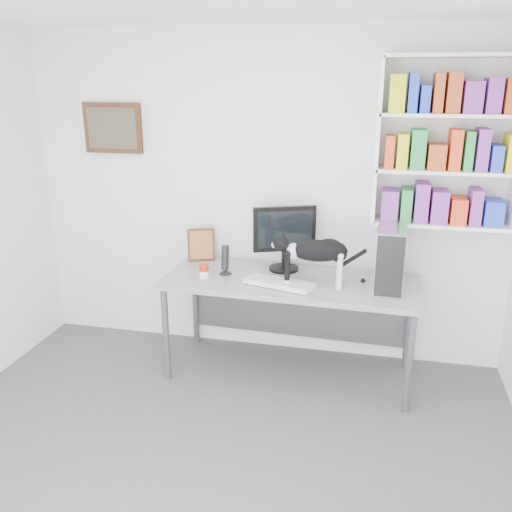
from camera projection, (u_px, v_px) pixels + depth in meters
name	position (u px, v px, depth m)	size (l,w,h in m)	color
room	(180.00, 281.00, 2.66)	(4.01, 4.01, 2.70)	#4E4D52
bookshelf	(448.00, 143.00, 3.93)	(1.03, 0.28, 1.24)	white
wall_art	(113.00, 128.00, 4.58)	(0.52, 0.04, 0.42)	#4B2F18
desk	(289.00, 327.00, 4.32)	(1.96, 0.76, 0.82)	gray
monitor	(284.00, 238.00, 4.33)	(0.51, 0.24, 0.54)	black
keyboard	(280.00, 283.00, 4.06)	(0.53, 0.20, 0.04)	silver
pc_tower	(390.00, 257.00, 3.99)	(0.20, 0.46, 0.46)	#B8B9BD
speaker	(225.00, 259.00, 4.28)	(0.11, 0.11, 0.25)	black
leaning_print	(201.00, 244.00, 4.61)	(0.23, 0.09, 0.28)	#4B2F18
soup_can	(204.00, 271.00, 4.22)	(0.07, 0.07, 0.11)	#A1210D
cat	(316.00, 263.00, 3.98)	(0.62, 0.17, 0.38)	black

